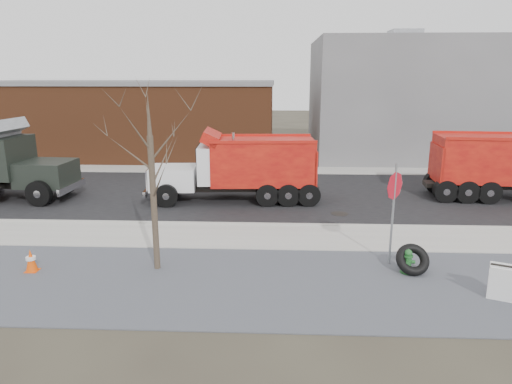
{
  "coord_description": "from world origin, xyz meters",
  "views": [
    {
      "loc": [
        0.31,
        -15.12,
        5.65
      ],
      "look_at": [
        -0.41,
        1.34,
        1.4
      ],
      "focal_mm": 32.0,
      "sensor_mm": 36.0,
      "label": 1
    }
  ],
  "objects_px": {
    "fire_hydrant": "(408,262)",
    "truck_tire": "(413,260)",
    "stop_sign": "(394,197)",
    "dump_truck_red_b": "(242,166)",
    "dump_truck_red_a": "(512,164)",
    "sandwich_board": "(504,283)"
  },
  "relations": [
    {
      "from": "fire_hydrant",
      "to": "truck_tire",
      "type": "xyz_separation_m",
      "value": [
        0.14,
        0.02,
        0.09
      ]
    },
    {
      "from": "fire_hydrant",
      "to": "dump_truck_red_a",
      "type": "xyz_separation_m",
      "value": [
        6.98,
        8.54,
        1.35
      ]
    },
    {
      "from": "fire_hydrant",
      "to": "stop_sign",
      "type": "height_order",
      "value": "stop_sign"
    },
    {
      "from": "fire_hydrant",
      "to": "dump_truck_red_b",
      "type": "xyz_separation_m",
      "value": [
        -5.4,
        7.68,
        1.31
      ]
    },
    {
      "from": "truck_tire",
      "to": "dump_truck_red_b",
      "type": "relative_size",
      "value": 0.13
    },
    {
      "from": "truck_tire",
      "to": "stop_sign",
      "type": "bearing_deg",
      "value": 127.93
    },
    {
      "from": "fire_hydrant",
      "to": "truck_tire",
      "type": "relative_size",
      "value": 0.73
    },
    {
      "from": "stop_sign",
      "to": "dump_truck_red_b",
      "type": "relative_size",
      "value": 0.41
    },
    {
      "from": "truck_tire",
      "to": "stop_sign",
      "type": "distance_m",
      "value": 1.88
    },
    {
      "from": "truck_tire",
      "to": "dump_truck_red_b",
      "type": "height_order",
      "value": "dump_truck_red_b"
    },
    {
      "from": "fire_hydrant",
      "to": "stop_sign",
      "type": "distance_m",
      "value": 1.93
    },
    {
      "from": "sandwich_board",
      "to": "dump_truck_red_a",
      "type": "relative_size",
      "value": 0.12
    },
    {
      "from": "stop_sign",
      "to": "dump_truck_red_a",
      "type": "bearing_deg",
      "value": 22.6
    },
    {
      "from": "fire_hydrant",
      "to": "truck_tire",
      "type": "distance_m",
      "value": 0.16
    },
    {
      "from": "sandwich_board",
      "to": "dump_truck_red_b",
      "type": "relative_size",
      "value": 0.13
    },
    {
      "from": "truck_tire",
      "to": "dump_truck_red_b",
      "type": "distance_m",
      "value": 9.54
    },
    {
      "from": "dump_truck_red_a",
      "to": "dump_truck_red_b",
      "type": "relative_size",
      "value": 1.07
    },
    {
      "from": "stop_sign",
      "to": "dump_truck_red_a",
      "type": "relative_size",
      "value": 0.38
    },
    {
      "from": "dump_truck_red_a",
      "to": "dump_truck_red_b",
      "type": "height_order",
      "value": "dump_truck_red_a"
    },
    {
      "from": "truck_tire",
      "to": "sandwich_board",
      "type": "height_order",
      "value": "sandwich_board"
    },
    {
      "from": "stop_sign",
      "to": "dump_truck_red_a",
      "type": "height_order",
      "value": "dump_truck_red_a"
    },
    {
      "from": "dump_truck_red_b",
      "to": "dump_truck_red_a",
      "type": "bearing_deg",
      "value": -179.63
    }
  ]
}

